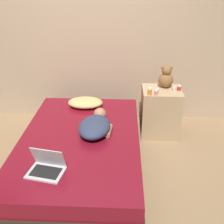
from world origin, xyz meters
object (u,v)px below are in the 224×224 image
Objects in this scene: person_lying at (96,125)px; laptop at (47,167)px; pillow at (85,103)px; bottle_clear at (174,89)px; bottle_orange at (150,91)px; bottle_pink at (156,93)px; bottle_red at (179,88)px; teddy_bear at (166,78)px; bottle_amber at (157,91)px.

person_lying is 0.80m from laptop.
pillow is 1.32× the size of laptop.
pillow is 1.19m from bottle_clear.
bottle_orange is 1.38× the size of bottle_pink.
pillow is at bearing -178.17° from bottle_red.
laptop is 1.92m from bottle_clear.
person_lying is at bearing -138.46° from teddy_bear.
laptop is at bearing -131.52° from bottle_amber.
bottle_red is at bearing 20.59° from bottle_amber.
bottle_amber is (1.12, 1.26, 0.22)m from laptop.
bottle_amber is at bearing 27.22° from bottle_orange.
bottle_amber is 0.32m from bottle_red.
laptop is 1.19× the size of teddy_bear.
laptop is (-0.37, -0.70, -0.03)m from person_lying.
pillow is 1.57× the size of teddy_bear.
teddy_bear is at bearing 128.42° from bottle_clear.
bottle_red is at bearing 27.69° from bottle_pink.
bottle_orange is at bearing -8.39° from pillow.
person_lying is 7.06× the size of bottle_orange.
person_lying is (0.20, -0.63, 0.02)m from pillow.
pillow is 0.95m from bottle_pink.
bottle_red reaches higher than pillow.
teddy_bear is at bearing 7.48° from pillow.
bottle_clear is 0.85× the size of bottle_pink.
pillow is at bearing 93.53° from laptop.
pillow is 0.66m from person_lying.
bottle_pink is at bearing -113.21° from bottle_amber.
bottle_red reaches higher than person_lying.
teddy_bear is at bearing 60.70° from laptop.
teddy_bear is at bearing 148.90° from bottle_red.
bottle_amber is at bearing 66.79° from bottle_pink.
bottle_orange is at bearing 176.74° from bottle_pink.
laptop is 1.98m from bottle_red.
teddy_bear reaches higher than bottle_pink.
bottle_orange is at bearing -152.78° from bottle_amber.
bottle_pink is 0.97× the size of bottle_red.
person_lying is 1.18m from bottle_clear.
bottle_pink is (0.72, 0.50, 0.20)m from person_lying.
pillow is at bearing 172.04° from bottle_pink.
bottle_pink is (0.92, -0.13, 0.22)m from pillow.
bottle_orange is at bearing -156.13° from bottle_clear.
pillow is 1.34m from laptop.
laptop is 3.85× the size of bottle_orange.
bottle_red is (0.17, -0.10, -0.10)m from teddy_bear.
bottle_red is (1.41, 1.37, 0.23)m from laptop.
bottle_pink is (1.09, 1.20, 0.23)m from laptop.
pillow is at bearing -172.52° from teddy_bear.
pillow is 1.26m from bottle_red.
bottle_amber is at bearing 43.22° from person_lying.
bottle_pink is at bearing -152.31° from bottle_red.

